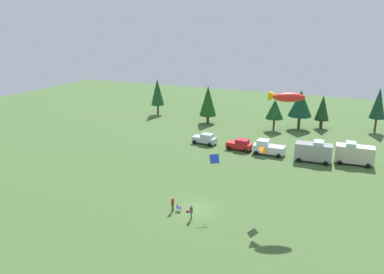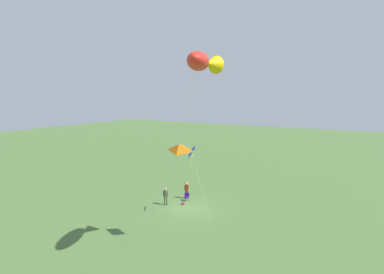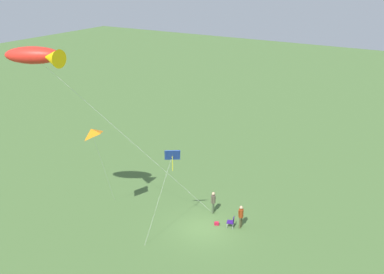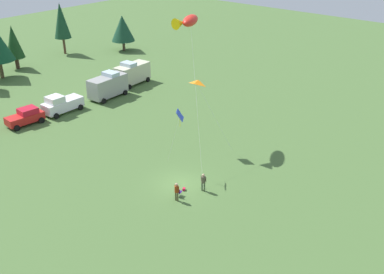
% 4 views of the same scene
% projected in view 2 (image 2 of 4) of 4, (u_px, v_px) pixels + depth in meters
% --- Properties ---
extents(ground_plane, '(160.00, 160.00, 0.00)m').
position_uv_depth(ground_plane, '(188.00, 208.00, 28.55)').
color(ground_plane, '#476733').
extents(person_kite_flyer, '(0.43, 0.52, 1.74)m').
position_uv_depth(person_kite_flyer, '(166.00, 195.00, 29.17)').
color(person_kite_flyer, '#405236').
rests_on(person_kite_flyer, ground).
extents(folding_chair, '(0.60, 0.60, 0.82)m').
position_uv_depth(folding_chair, '(187.00, 196.00, 30.47)').
color(folding_chair, navy).
rests_on(folding_chair, ground).
extents(person_spectator, '(0.35, 0.56, 1.74)m').
position_uv_depth(person_spectator, '(187.00, 189.00, 31.02)').
color(person_spectator, '#4B4B2B').
rests_on(person_spectator, ground).
extents(backpack_on_grass, '(0.39, 0.36, 0.22)m').
position_uv_depth(backpack_on_grass, '(183.00, 203.00, 29.48)').
color(backpack_on_grass, '#B41731').
rests_on(backpack_on_grass, ground).
extents(kite_large_fish, '(9.78, 9.51, 13.07)m').
position_uv_depth(kite_large_fish, '(202.00, 62.00, 16.98)').
color(kite_large_fish, red).
rests_on(kite_large_fish, ground).
extents(kite_diamond_blue, '(1.37, 2.94, 6.31)m').
position_uv_depth(kite_diamond_blue, '(192.00, 153.00, 25.65)').
color(kite_diamond_blue, blue).
rests_on(kite_diamond_blue, ground).
extents(kite_delta_orange, '(2.07, 4.22, 7.54)m').
position_uv_depth(kite_delta_orange, '(179.00, 148.00, 20.14)').
color(kite_delta_orange, orange).
rests_on(kite_delta_orange, ground).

